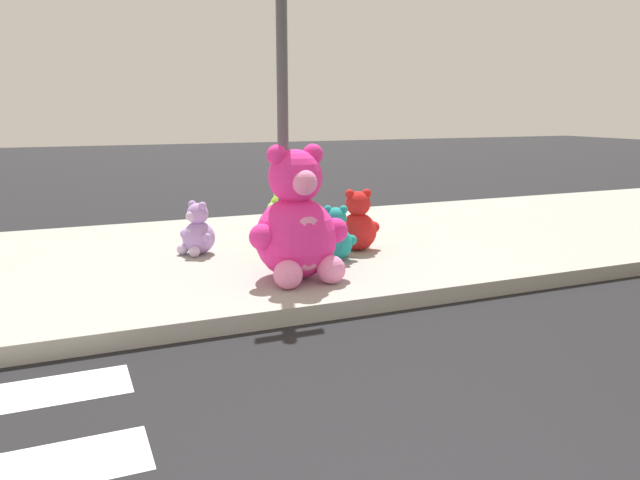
# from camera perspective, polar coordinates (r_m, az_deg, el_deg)

# --- Properties ---
(sidewalk) EXTENTS (28.00, 4.40, 0.15)m
(sidewalk) POSITION_cam_1_polar(r_m,az_deg,el_deg) (6.88, -13.46, -2.03)
(sidewalk) COLOR #9E9B93
(sidewalk) RESTS_ON ground_plane
(sign_pole) EXTENTS (0.56, 0.11, 3.20)m
(sign_pole) POSITION_cam_1_polar(r_m,az_deg,el_deg) (6.16, -3.51, 13.31)
(sign_pole) COLOR #4C4C51
(sign_pole) RESTS_ON sidewalk
(plush_pink_large) EXTENTS (0.97, 0.85, 1.25)m
(plush_pink_large) POSITION_cam_1_polar(r_m,az_deg,el_deg) (5.68, -2.12, 1.29)
(plush_pink_large) COLOR #F22D93
(plush_pink_large) RESTS_ON sidewalk
(plush_yellow) EXTENTS (0.37, 0.37, 0.51)m
(plush_yellow) POSITION_cam_1_polar(r_m,az_deg,el_deg) (7.28, -1.65, 1.33)
(plush_yellow) COLOR yellow
(plush_yellow) RESTS_ON sidewalk
(plush_teal) EXTENTS (0.42, 0.42, 0.58)m
(plush_teal) POSITION_cam_1_polar(r_m,az_deg,el_deg) (6.46, 1.46, 0.19)
(plush_teal) COLOR teal
(plush_teal) RESTS_ON sidewalk
(plush_red) EXTENTS (0.53, 0.49, 0.69)m
(plush_red) POSITION_cam_1_polar(r_m,az_deg,el_deg) (6.93, 3.49, 1.36)
(plush_red) COLOR red
(plush_red) RESTS_ON sidewalk
(plush_lime) EXTENTS (0.47, 0.52, 0.68)m
(plush_lime) POSITION_cam_1_polar(r_m,az_deg,el_deg) (6.84, -3.68, 1.16)
(plush_lime) COLOR #8CD133
(plush_lime) RESTS_ON sidewalk
(plush_lavender) EXTENTS (0.42, 0.41, 0.58)m
(plush_lavender) POSITION_cam_1_polar(r_m,az_deg,el_deg) (6.84, -11.34, 0.64)
(plush_lavender) COLOR #B28CD8
(plush_lavender) RESTS_ON sidewalk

